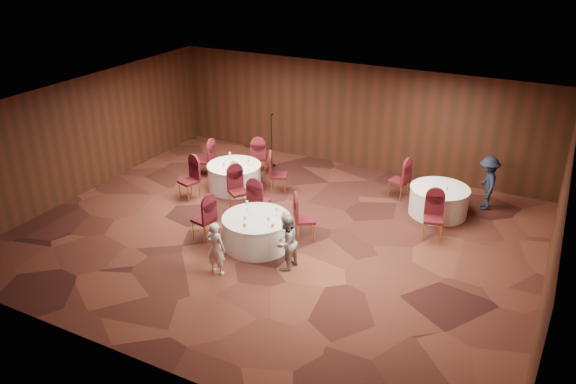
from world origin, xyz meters
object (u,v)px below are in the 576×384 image
at_px(man_c, 487,183).
at_px(woman_a, 216,248).
at_px(woman_b, 286,242).
at_px(table_left, 235,177).
at_px(table_right, 439,201).
at_px(mic_stand, 272,151).
at_px(table_main, 257,231).

bearing_deg(man_c, woman_a, -55.29).
relative_size(woman_b, man_c, 0.89).
xyz_separation_m(table_left, table_right, (5.57, 1.09, -0.00)).
bearing_deg(mic_stand, man_c, -0.13).
relative_size(table_right, woman_b, 1.17).
distance_m(mic_stand, woman_b, 5.91).
xyz_separation_m(table_right, mic_stand, (-5.44, 0.90, 0.13)).
height_order(table_main, man_c, man_c).
height_order(table_right, woman_a, woman_a).
bearing_deg(woman_a, man_c, -126.83).
bearing_deg(table_right, man_c, 40.81).
bearing_deg(man_c, mic_stand, -107.22).
bearing_deg(man_c, woman_b, -50.98).
bearing_deg(woman_a, table_right, -124.41).
xyz_separation_m(table_main, table_left, (-2.16, 2.48, 0.00)).
distance_m(table_main, table_left, 3.29).
height_order(table_main, woman_b, woman_b).
bearing_deg(mic_stand, woman_b, -58.37).
height_order(woman_a, woman_b, woman_b).
bearing_deg(woman_b, table_right, 158.74).
bearing_deg(table_right, woman_b, -119.57).
relative_size(woman_a, man_c, 0.84).
xyz_separation_m(table_left, man_c, (6.59, 1.98, 0.36)).
distance_m(table_right, man_c, 1.40).
relative_size(table_right, man_c, 1.04).
distance_m(mic_stand, man_c, 6.47).
xyz_separation_m(woman_a, woman_b, (1.25, 0.85, 0.04)).
bearing_deg(table_right, table_main, -133.65).
bearing_deg(man_c, table_right, -66.28).
relative_size(mic_stand, woman_a, 1.38).
relative_size(table_left, mic_stand, 0.90).
height_order(table_left, man_c, man_c).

